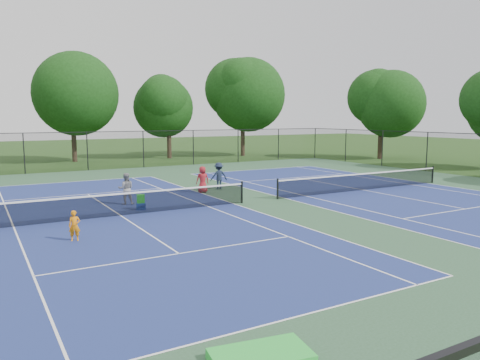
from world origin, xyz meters
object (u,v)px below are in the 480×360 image
tree_side_e (382,100)px  ball_crate (141,206)px  tree_back_b (72,90)px  ball_hopper (141,199)px  instructor (126,189)px  child_player (74,226)px  bystander_b (219,176)px  bystander_c (203,179)px  tree_back_d (243,91)px  tree_back_c (168,103)px

tree_side_e → ball_crate: tree_side_e is taller
tree_back_b → tree_side_e: bearing=-24.0°
tree_side_e → ball_hopper: 32.12m
ball_hopper → instructor: bearing=96.9°
instructor → ball_hopper: size_ratio=3.97×
child_player → ball_crate: bearing=62.6°
tree_side_e → instructor: tree_side_e is taller
tree_back_b → instructor: 24.33m
instructor → bystander_b: bearing=-146.1°
tree_back_b → bystander_c: bearing=-83.2°
bystander_b → bystander_c: (-1.34, -0.64, -0.04)m
tree_back_b → tree_back_d: size_ratio=0.97×
bystander_c → bystander_b: bearing=-146.1°
ball_crate → tree_back_c: bearing=65.8°
tree_side_e → instructor: 31.64m
tree_back_b → bystander_c: tree_back_b is taller
instructor → ball_hopper: 1.63m
tree_back_c → tree_side_e: size_ratio=0.95×
bystander_b → ball_crate: bearing=39.5°
ball_crate → instructor: bearing=96.9°
bystander_b → instructor: bearing=26.1°
tree_back_b → tree_back_d: tree_back_d is taller
bystander_c → child_player: bearing=49.2°
instructor → bystander_c: bearing=-148.3°
tree_side_e → tree_back_b: bearing=156.0°
tree_back_c → ball_hopper: 26.92m
child_player → tree_back_d: bearing=64.6°
tree_side_e → bystander_c: 26.87m
tree_back_b → tree_back_d: (17.00, -2.00, 0.23)m
tree_side_e → child_player: tree_side_e is taller
tree_back_b → bystander_c: size_ratio=6.83×
tree_side_e → instructor: (-29.03, -11.53, -5.05)m
tree_back_b → instructor: bearing=-94.9°
child_player → instructor: bearing=73.0°
child_player → instructor: size_ratio=0.69×
bystander_c → ball_hopper: (-4.49, -2.96, -0.23)m
tree_back_d → ball_hopper: tree_back_d is taller
bystander_b → bystander_c: 1.49m
tree_back_d → bystander_c: tree_back_d is taller
ball_hopper → tree_back_d: bearing=50.9°
ball_crate → child_player: bearing=-131.6°
ball_crate → ball_hopper: size_ratio=1.08×
instructor → tree_side_e: bearing=-142.8°
child_player → bystander_b: (9.46, 7.69, 0.25)m
tree_back_c → ball_hopper: (-10.83, -24.13, -4.97)m
child_player → instructor: (3.44, 5.69, 0.24)m
tree_side_e → tree_back_d: bearing=135.0°
tree_back_d → ball_hopper: (-18.83, -23.13, -6.32)m
tree_back_b → child_player: size_ratio=9.60×
tree_back_b → instructor: size_ratio=6.60×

